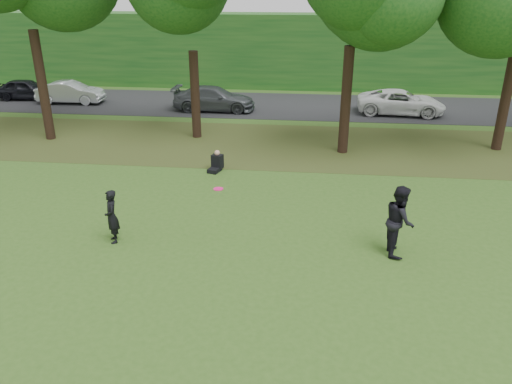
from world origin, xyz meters
TOP-DOWN VIEW (x-y plane):
  - ground at (0.00, 0.00)m, footprint 120.00×120.00m
  - leaf_litter at (0.00, 13.00)m, footprint 60.00×7.00m
  - street at (0.00, 21.00)m, footprint 70.00×7.00m
  - far_hedge at (0.00, 27.00)m, footprint 70.00×3.00m
  - player_left at (-3.09, 3.15)m, footprint 0.61×0.70m
  - player_right at (5.07, 3.39)m, footprint 0.78×0.99m
  - parked_cars at (0.90, 19.92)m, footprint 38.10×3.49m
  - frisbee at (0.10, 3.02)m, footprint 0.36×0.36m
  - seated_person at (-1.18, 9.37)m, footprint 0.61×0.82m

SIDE VIEW (x-z plane):
  - ground at x=0.00m, z-range 0.00..0.00m
  - leaf_litter at x=0.00m, z-range 0.00..0.01m
  - street at x=0.00m, z-range 0.00..0.02m
  - seated_person at x=-1.18m, z-range -0.10..0.73m
  - parked_cars at x=0.90m, z-range -0.02..1.43m
  - player_left at x=-3.09m, z-range 0.00..1.62m
  - player_right at x=5.07m, z-range 0.00..2.03m
  - frisbee at x=0.10m, z-range 1.86..1.91m
  - far_hedge at x=0.00m, z-range 0.00..5.00m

